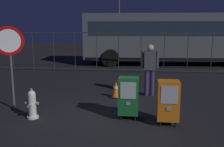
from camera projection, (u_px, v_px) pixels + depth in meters
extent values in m
plane|color=black|center=(94.00, 118.00, 6.04)|extent=(60.00, 60.00, 0.00)
cylinder|color=silver|center=(33.00, 117.00, 6.04)|extent=(0.28, 0.28, 0.05)
cylinder|color=silver|center=(32.00, 105.00, 5.98)|extent=(0.19, 0.19, 0.55)
sphere|color=silver|center=(31.00, 94.00, 5.93)|extent=(0.19, 0.19, 0.19)
cylinder|color=gray|center=(31.00, 90.00, 5.91)|extent=(0.06, 0.06, 0.05)
cylinder|color=gray|center=(30.00, 106.00, 5.85)|extent=(0.09, 0.08, 0.09)
cylinder|color=gray|center=(27.00, 103.00, 5.99)|extent=(0.07, 0.07, 0.07)
cylinder|color=gray|center=(37.00, 103.00, 5.96)|extent=(0.07, 0.07, 0.07)
cylinder|color=black|center=(121.00, 118.00, 5.90)|extent=(0.04, 0.04, 0.12)
cylinder|color=black|center=(135.00, 118.00, 5.86)|extent=(0.04, 0.04, 0.12)
cylinder|color=black|center=(122.00, 114.00, 6.17)|extent=(0.04, 0.04, 0.12)
cylinder|color=black|center=(135.00, 114.00, 6.14)|extent=(0.04, 0.04, 0.12)
cube|color=#19602D|center=(128.00, 96.00, 5.93)|extent=(0.48, 0.40, 0.90)
cube|color=#B2B7BF|center=(128.00, 91.00, 5.69)|extent=(0.36, 0.01, 0.40)
cube|color=gray|center=(128.00, 104.00, 5.75)|extent=(0.10, 0.02, 0.08)
cylinder|color=black|center=(160.00, 124.00, 5.52)|extent=(0.04, 0.04, 0.12)
cylinder|color=black|center=(175.00, 124.00, 5.48)|extent=(0.04, 0.04, 0.12)
cylinder|color=black|center=(159.00, 119.00, 5.79)|extent=(0.04, 0.04, 0.12)
cylinder|color=black|center=(174.00, 120.00, 5.76)|extent=(0.04, 0.04, 0.12)
cube|color=orange|center=(168.00, 100.00, 5.55)|extent=(0.48, 0.40, 0.90)
cube|color=#B2B7BF|center=(169.00, 95.00, 5.31)|extent=(0.36, 0.01, 0.40)
cube|color=gray|center=(169.00, 109.00, 5.37)|extent=(0.10, 0.02, 0.08)
cylinder|color=#4C4F54|center=(11.00, 69.00, 6.54)|extent=(0.06, 0.06, 2.20)
cylinder|color=red|center=(9.00, 41.00, 6.39)|extent=(0.71, 0.31, 0.76)
cylinder|color=white|center=(9.00, 41.00, 6.37)|extent=(0.56, 0.23, 0.60)
cylinder|color=#382D51|center=(147.00, 83.00, 8.01)|extent=(0.14, 0.14, 0.85)
cylinder|color=#382D51|center=(152.00, 83.00, 7.99)|extent=(0.14, 0.14, 0.85)
cube|color=#3F3F47|center=(150.00, 61.00, 7.87)|extent=(0.36, 0.20, 0.60)
sphere|color=tan|center=(150.00, 48.00, 7.79)|extent=(0.22, 0.22, 0.22)
cylinder|color=#3F3F47|center=(143.00, 60.00, 7.89)|extent=(0.09, 0.09, 0.55)
cylinder|color=#3F3F47|center=(157.00, 60.00, 7.84)|extent=(0.09, 0.09, 0.55)
cube|color=black|center=(116.00, 97.00, 7.83)|extent=(0.36, 0.36, 0.03)
cone|color=orange|center=(116.00, 89.00, 7.78)|extent=(0.28, 0.28, 0.50)
cylinder|color=white|center=(116.00, 87.00, 7.77)|extent=(0.17, 0.17, 0.06)
cube|color=#2D2D33|center=(119.00, 33.00, 12.16)|extent=(18.00, 0.04, 0.05)
cube|color=#2D2D33|center=(118.00, 70.00, 12.50)|extent=(18.00, 0.04, 0.05)
cylinder|color=#2D2D33|center=(13.00, 51.00, 12.98)|extent=(0.03, 0.03, 2.00)
cylinder|color=#2D2D33|center=(33.00, 51.00, 12.85)|extent=(0.03, 0.03, 2.00)
cylinder|color=#2D2D33|center=(54.00, 51.00, 12.72)|extent=(0.03, 0.03, 2.00)
cylinder|color=#2D2D33|center=(75.00, 51.00, 12.59)|extent=(0.03, 0.03, 2.00)
cylinder|color=#2D2D33|center=(97.00, 52.00, 12.46)|extent=(0.03, 0.03, 2.00)
cylinder|color=#2D2D33|center=(119.00, 52.00, 12.34)|extent=(0.03, 0.03, 2.00)
cylinder|color=#2D2D33|center=(141.00, 52.00, 12.21)|extent=(0.03, 0.03, 2.00)
cylinder|color=#2D2D33|center=(164.00, 52.00, 12.08)|extent=(0.03, 0.03, 2.00)
cylinder|color=#2D2D33|center=(188.00, 53.00, 11.95)|extent=(0.03, 0.03, 2.00)
cylinder|color=#2D2D33|center=(212.00, 53.00, 11.82)|extent=(0.03, 0.03, 2.00)
cube|color=#4C5156|center=(173.00, 37.00, 14.80)|extent=(10.63, 3.14, 2.65)
cube|color=#1E2838|center=(173.00, 29.00, 14.72)|extent=(10.01, 3.12, 0.80)
cube|color=black|center=(172.00, 57.00, 15.03)|extent=(10.42, 3.13, 0.16)
cylinder|color=black|center=(110.00, 58.00, 13.99)|extent=(1.02, 0.34, 1.00)
cylinder|color=black|center=(113.00, 54.00, 16.44)|extent=(1.02, 0.34, 1.00)
cylinder|color=#4C4F54|center=(119.00, 10.00, 20.68)|extent=(0.14, 0.14, 7.38)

